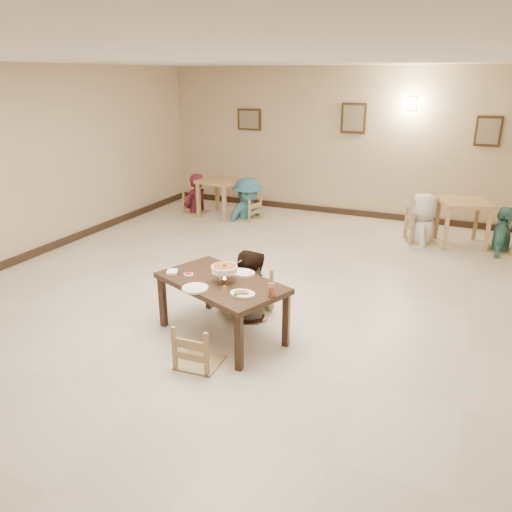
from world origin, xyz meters
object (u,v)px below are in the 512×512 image
at_px(bg_diner_a, 194,174).
at_px(bg_diner_b, 248,178).
at_px(bg_chair_rl, 424,212).
at_px(chair_far, 253,277).
at_px(drink_glass, 272,290).
at_px(bg_diner_d, 507,207).
at_px(bg_chair_ll, 195,193).
at_px(bg_diner_c, 426,193).
at_px(chair_near, 198,324).
at_px(bg_table_left, 220,186).
at_px(bg_chair_lr, 248,198).
at_px(main_diner, 247,250).
at_px(bg_table_right, 464,209).
at_px(curry_warmer, 224,269).
at_px(bg_chair_rr, 504,225).
at_px(main_table, 221,287).

distance_m(bg_diner_a, bg_diner_b, 1.25).
bearing_deg(bg_chair_rl, chair_far, 135.75).
height_order(drink_glass, bg_diner_d, bg_diner_d).
height_order(chair_far, bg_diner_d, bg_diner_d).
bearing_deg(bg_chair_ll, bg_diner_d, -85.60).
bearing_deg(bg_diner_c, bg_diner_d, 77.12).
distance_m(chair_far, chair_near, 1.30).
relative_size(bg_table_left, bg_chair_lr, 1.00).
xyz_separation_m(main_diner, bg_table_right, (2.27, 3.96, -0.19)).
height_order(bg_diner_c, bg_diner_d, bg_diner_c).
xyz_separation_m(bg_chair_rl, bg_diner_b, (-3.45, 0.07, 0.32)).
bearing_deg(chair_far, bg_chair_ll, 119.48).
bearing_deg(curry_warmer, bg_diner_a, 123.85).
bearing_deg(bg_chair_rr, drink_glass, -21.86).
xyz_separation_m(main_table, bg_diner_b, (-1.79, 4.58, 0.26)).
bearing_deg(main_diner, bg_chair_lr, -74.41).
xyz_separation_m(chair_far, bg_table_left, (-2.49, 3.89, 0.17)).
height_order(bg_diner_a, bg_diner_c, bg_diner_c).
bearing_deg(bg_diner_b, main_diner, -131.21).
bearing_deg(bg_diner_a, curry_warmer, 48.51).
relative_size(chair_far, bg_diner_a, 0.56).
height_order(chair_near, bg_chair_rr, same).
bearing_deg(main_diner, curry_warmer, 81.96).
bearing_deg(bg_diner_b, chair_near, -136.33).
bearing_deg(bg_chair_lr, bg_chair_rl, 105.79).
xyz_separation_m(curry_warmer, bg_diner_a, (-3.08, 4.60, 0.03)).
bearing_deg(bg_chair_rr, bg_table_right, -92.03).
height_order(curry_warmer, bg_chair_rl, bg_chair_rl).
bearing_deg(drink_glass, bg_chair_rl, 77.96).
distance_m(bg_table_left, bg_diner_b, 0.66).
bearing_deg(drink_glass, bg_diner_c, 77.96).
bearing_deg(bg_diner_a, bg_diner_d, 103.86).
relative_size(chair_near, bg_diner_d, 0.59).
xyz_separation_m(main_diner, curry_warmer, (0.01, -0.62, -0.02)).
xyz_separation_m(main_table, bg_chair_rr, (2.96, 4.50, -0.15)).
relative_size(bg_table_left, bg_chair_rr, 0.97).
bearing_deg(bg_diner_d, main_table, 152.78).
distance_m(main_table, chair_near, 0.65).
xyz_separation_m(drink_glass, bg_chair_rr, (2.29, 4.66, -0.29)).
relative_size(main_table, bg_chair_rr, 1.81).
xyz_separation_m(curry_warmer, bg_chair_ll, (-3.08, 4.60, -0.39)).
bearing_deg(main_diner, bg_diner_d, -135.95).
relative_size(bg_diner_a, bg_diner_d, 1.11).
bearing_deg(bg_chair_rl, bg_table_left, 67.43).
distance_m(main_diner, bg_table_left, 4.66).
relative_size(chair_near, bg_chair_rr, 1.00).
xyz_separation_m(main_diner, bg_chair_ll, (-3.07, 3.98, -0.41)).
distance_m(main_diner, bg_diner_a, 5.02).
relative_size(main_table, chair_near, 1.81).
bearing_deg(main_diner, bg_table_right, -128.90).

